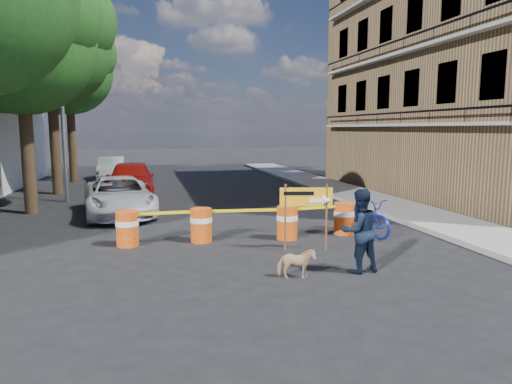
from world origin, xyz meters
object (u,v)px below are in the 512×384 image
bicycle (363,200)px  sedan_silver (112,168)px  barrel_mid_right (287,222)px  dog (296,263)px  sedan_red (131,180)px  detour_sign (312,202)px  suv_white (119,196)px  barrel_mid_left (201,224)px  barrel_far_right (344,218)px  pedestrian (359,231)px  barrel_far_left (127,228)px

bicycle → sedan_silver: bicycle is taller
barrel_mid_right → sedan_silver: sedan_silver is taller
dog → sedan_red: bearing=27.8°
detour_sign → sedan_red: 10.86m
suv_white → barrel_mid_left: bearing=-69.9°
sedan_silver → detour_sign: bearing=-72.4°
barrel_mid_right → dog: bearing=-104.2°
bicycle → sedan_silver: size_ratio=0.49×
barrel_mid_left → dog: bearing=-66.7°
suv_white → detour_sign: bearing=-58.2°
dog → barrel_mid_left: bearing=34.5°
barrel_far_right → dog: bearing=-127.0°
barrel_mid_left → barrel_far_right: size_ratio=1.00×
dog → pedestrian: bearing=-74.0°
pedestrian → bicycle: (1.62, 3.05, 0.13)m
barrel_far_left → barrel_mid_right: 4.20m
barrel_mid_right → barrel_far_left: bearing=176.4°
sedan_red → barrel_far_left: bearing=-88.9°
dog → sedan_red: 12.32m
barrel_far_right → suv_white: 7.82m
pedestrian → suv_white: size_ratio=0.37×
suv_white → barrel_far_left: bearing=-91.9°
detour_sign → pedestrian: bearing=-67.5°
detour_sign → sedan_red: detour_sign is taller
dog → barrel_far_left: bearing=55.5°
detour_sign → bicycle: size_ratio=0.82×
barrel_mid_left → barrel_mid_right: size_ratio=1.00×
barrel_far_right → sedan_silver: size_ratio=0.22×
barrel_far_right → pedestrian: 3.49m
barrel_far_left → barrel_mid_left: (1.89, -0.01, 0.00)m
sedan_red → pedestrian: bearing=-67.0°
bicycle → dog: 4.44m
barrel_far_right → suv_white: suv_white is taller
barrel_far_left → sedan_red: bearing=91.0°
pedestrian → bicycle: bearing=-125.4°
barrel_mid_left → barrel_far_right: 4.05m
barrel_far_right → pedestrian: size_ratio=0.51×
barrel_mid_left → pedestrian: pedestrian is taller
pedestrian → detour_sign: bearing=-86.6°
barrel_mid_right → bicycle: size_ratio=0.45×
barrel_mid_left → bicycle: bearing=-3.7°
barrel_mid_right → detour_sign: 1.47m
bicycle → suv_white: size_ratio=0.42×
barrel_mid_left → dog: (1.49, -3.46, -0.16)m
barrel_far_right → detour_sign: (-1.50, -1.44, 0.73)m
barrel_mid_left → sedan_red: 8.58m
barrel_far_left → dog: size_ratio=1.21×
detour_sign → sedan_silver: size_ratio=0.41×
barrel_far_right → bicycle: (0.47, -0.22, 0.54)m
bicycle → dog: bearing=-152.5°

